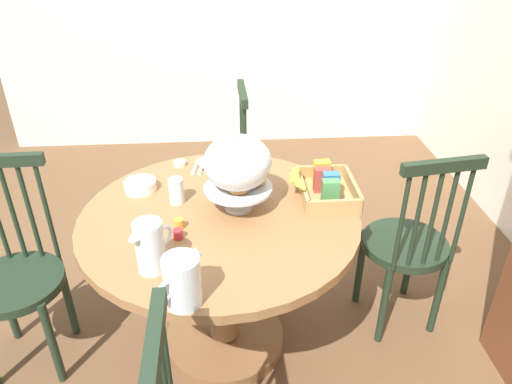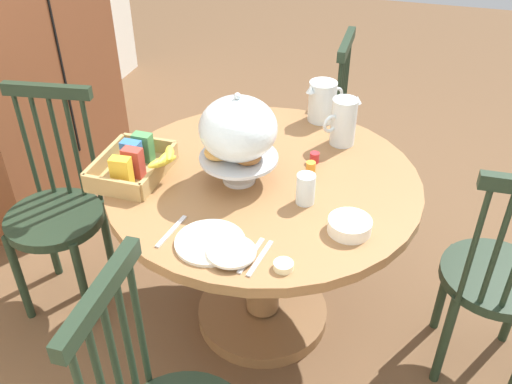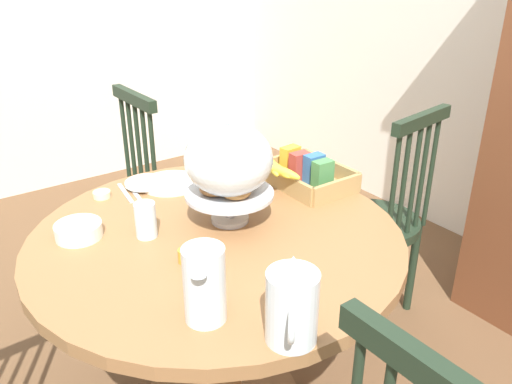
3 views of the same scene
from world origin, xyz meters
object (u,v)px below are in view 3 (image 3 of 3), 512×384
Objects in this scene: cereal_bowl at (79,230)px; butter_dish at (102,194)px; china_plate_small at (146,182)px; windsor_chair_facing_door at (117,211)px; china_plate_large at (171,183)px; cereal_basket at (304,174)px; drinking_glass at (146,220)px; milk_pitcher at (292,310)px; orange_juice_pitcher at (205,287)px; dining_table at (218,294)px; pastry_stand_with_dome at (229,163)px; windsor_chair_by_cabinet at (378,224)px.

cereal_bowl is 0.28m from butter_dish.
windsor_chair_facing_door is at bearing 176.08° from china_plate_small.
china_plate_large is at bearing 114.48° from cereal_bowl.
butter_dish is at bearing -24.59° from windsor_chair_facing_door.
cereal_basket is 0.63m from drinking_glass.
orange_juice_pitcher is at bearing -146.33° from milk_pitcher.
cereal_basket is (-0.44, 0.68, -0.04)m from orange_juice_pitcher.
dining_table is 0.43m from pastry_stand_with_dome.
pastry_stand_with_dome reaches higher than cereal_basket.
windsor_chair_facing_door reaches higher than china_plate_large.
orange_juice_pitcher is at bearing -14.90° from china_plate_small.
cereal_bowl is at bearing -55.64° from china_plate_small.
windsor_chair_by_cabinet is at bearing 87.73° from cereal_basket.
butter_dish is (-0.04, -0.25, 0.01)m from china_plate_large.
windsor_chair_by_cabinet is at bearing 96.59° from dining_table.
windsor_chair_by_cabinet is 6.50× the size of china_plate_small.
orange_juice_pitcher is 3.18× the size of butter_dish.
windsor_chair_by_cabinet reaches higher than cereal_basket.
milk_pitcher is (0.60, -0.98, 0.37)m from windsor_chair_by_cabinet.
cereal_basket is (-0.62, 0.56, -0.03)m from milk_pitcher.
orange_juice_pitcher reaches higher than butter_dish.
windsor_chair_by_cabinet is 1.00m from china_plate_small.
windsor_chair_facing_door is 4.43× the size of china_plate_large.
windsor_chair_by_cabinet is (-0.10, 0.87, -0.06)m from dining_table.
china_plate_large is at bearing -126.61° from cereal_basket.
drinking_glass reaches higher than cereal_bowl.
windsor_chair_by_cabinet is at bearing 71.53° from butter_dish.
pastry_stand_with_dome is 0.41m from china_plate_large.
windsor_chair_facing_door is 0.80m from cereal_bowl.
windsor_chair_facing_door reaches higher than milk_pitcher.
pastry_stand_with_dome is 0.50m from orange_juice_pitcher.
cereal_basket is (-0.07, 0.37, -0.15)m from pastry_stand_with_dome.
windsor_chair_by_cabinet reaches higher than butter_dish.
windsor_chair_facing_door is at bearing 168.93° from orange_juice_pitcher.
cereal_bowl reaches higher than china_plate_large.
orange_juice_pitcher is at bearing -35.17° from dining_table.
dining_table is 0.51m from orange_juice_pitcher.
china_plate_large is at bearing 169.34° from milk_pitcher.
butter_dish is (-0.34, -0.64, -0.04)m from cereal_basket.
orange_juice_pitcher is 1.36× the size of cereal_bowl.
windsor_chair_facing_door is 0.55m from butter_dish.
windsor_chair_by_cabinet is at bearing 121.57° from milk_pitcher.
drinking_glass is at bearing -104.18° from pastry_stand_with_dome.
dining_table is 0.54m from butter_dish.
dining_table is 3.62× the size of cereal_basket.
cereal_bowl reaches higher than dining_table.
pastry_stand_with_dome is 3.13× the size of drinking_glass.
windsor_chair_by_cabinet is 4.43× the size of china_plate_large.
cereal_bowl is (-0.11, -0.80, -0.02)m from cereal_basket.
cereal_bowl is at bearing -124.03° from drinking_glass.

